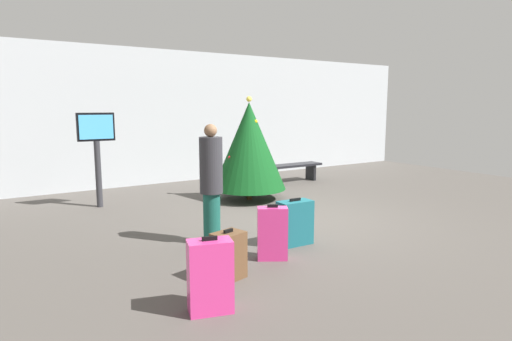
{
  "coord_description": "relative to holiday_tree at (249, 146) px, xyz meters",
  "views": [
    {
      "loc": [
        -4.63,
        -5.88,
        2.0
      ],
      "look_at": [
        -0.63,
        0.3,
        0.9
      ],
      "focal_mm": 30.1,
      "sensor_mm": 36.0,
      "label": 1
    }
  ],
  "objects": [
    {
      "name": "suitcase_0",
      "position": [
        -1.08,
        -2.98,
        -0.84
      ],
      "size": [
        0.52,
        0.28,
        0.69
      ],
      "color": "#19606B",
      "rests_on": "ground_plane"
    },
    {
      "name": "flight_info_kiosk",
      "position": [
        -2.9,
        1.04,
        0.11
      ],
      "size": [
        0.71,
        0.12,
        1.88
      ],
      "color": "#333338",
      "rests_on": "ground_plane"
    },
    {
      "name": "suitcase_3",
      "position": [
        -1.71,
        -3.3,
        -0.82
      ],
      "size": [
        0.43,
        0.37,
        0.74
      ],
      "color": "#E5388C",
      "rests_on": "ground_plane"
    },
    {
      "name": "suitcase_1",
      "position": [
        -2.51,
        -3.56,
        -0.89
      ],
      "size": [
        0.42,
        0.35,
        0.6
      ],
      "color": "brown",
      "rests_on": "ground_plane"
    },
    {
      "name": "traveller_0",
      "position": [
        -2.07,
        -2.28,
        -0.24
      ],
      "size": [
        0.45,
        0.45,
        1.76
      ],
      "color": "#19594C",
      "rests_on": "ground_plane"
    },
    {
      "name": "ground_plane",
      "position": [
        -0.22,
        -1.87,
        -1.17
      ],
      "size": [
        16.0,
        16.0,
        0.0
      ],
      "primitive_type": "plane",
      "color": "#514C47"
    },
    {
      "name": "holiday_tree",
      "position": [
        0.0,
        0.0,
        0.0
      ],
      "size": [
        1.58,
        1.58,
        2.22
      ],
      "color": "#4C3319",
      "rests_on": "ground_plane"
    },
    {
      "name": "back_wall",
      "position": [
        -0.22,
        3.04,
        0.56
      ],
      "size": [
        16.0,
        0.2,
        3.45
      ],
      "primitive_type": "cube",
      "color": "#B7BCC1",
      "rests_on": "ground_plane"
    },
    {
      "name": "waiting_bench",
      "position": [
        2.12,
        1.21,
        -0.8
      ],
      "size": [
        1.71,
        0.44,
        0.48
      ],
      "color": "black",
      "rests_on": "ground_plane"
    },
    {
      "name": "suitcase_2",
      "position": [
        -3.06,
        -4.18,
        -0.8
      ],
      "size": [
        0.48,
        0.35,
        0.77
      ],
      "color": "#E5388C",
      "rests_on": "ground_plane"
    }
  ]
}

